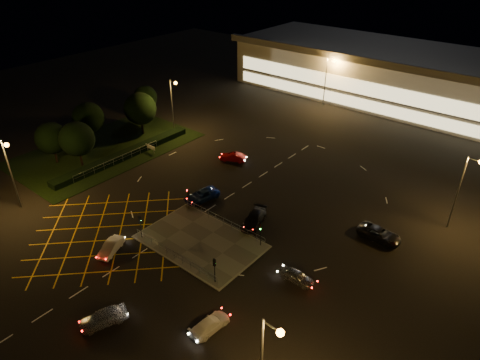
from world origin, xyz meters
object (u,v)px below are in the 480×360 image
Objects in this scene: signal_sw at (140,222)px; car_queue_white at (111,247)px; car_left_blue at (202,195)px; car_near_silver at (103,317)px; car_circ_red at (233,157)px; car_approach_white at (210,324)px; car_east_grey at (379,234)px; car_right_silver at (297,276)px; signal_ne at (261,230)px; car_far_dkgrey at (254,219)px; signal_nw at (188,195)px; signal_se at (215,266)px.

car_queue_white is (-0.78, -3.87, -1.71)m from signal_sw.
car_near_silver is at bearing -59.81° from car_left_blue.
car_near_silver reaches higher than car_circ_red.
car_circ_red is (-4.14, 11.57, -0.01)m from car_left_blue.
car_approach_white is (16.52, -0.96, -0.05)m from car_queue_white.
car_near_silver is 32.45m from car_east_grey.
car_right_silver is (11.08, 16.43, -0.13)m from car_near_silver.
signal_ne is at bearing 68.39° from car_right_silver.
signal_ne is 13.47m from car_approach_white.
signal_ne is 0.62× the size of car_far_dkgrey.
car_queue_white is 21.59m from car_right_silver.
car_east_grey is (23.06, 22.05, 0.07)m from car_queue_white.
car_approach_white is (20.22, -27.29, -0.08)m from car_circ_red.
car_east_grey is (22.63, 7.28, 0.03)m from car_left_blue.
car_east_grey is 1.25× the size of car_approach_white.
signal_nw is at bearing 133.23° from car_near_silver.
car_circ_red is at bearing 83.95° from car_east_grey.
car_approach_white is at bearing -34.07° from car_left_blue.
signal_nw is (-12.00, 7.99, 0.00)m from signal_se.
signal_sw is at bearing 146.37° from car_near_silver.
car_far_dkgrey is 17.50m from car_circ_red.
signal_nw is 12.00m from signal_ne.
car_queue_white is at bearing 78.57° from signal_sw.
signal_ne is at bearing 137.79° from car_east_grey.
signal_sw is 0.63× the size of car_left_blue.
car_right_silver is 12.99m from car_east_grey.
car_far_dkgrey is at bearing 24.06° from car_circ_red.
car_far_dkgrey reaches higher than car_approach_white.
car_queue_white is at bearing 1.52° from car_approach_white.
car_far_dkgrey is at bearing 34.42° from car_queue_white.
car_east_grey is at bearing 84.29° from car_near_silver.
car_far_dkgrey is (9.51, 14.87, 0.08)m from car_queue_white.
car_far_dkgrey is 1.20× the size of car_approach_white.
signal_nw is 0.75× the size of car_circ_red.
car_far_dkgrey is 1.36× the size of car_right_silver.
car_east_grey is (22.28, 10.19, -1.64)m from signal_nw.
car_circ_red reaches higher than car_queue_white.
signal_sw is at bearing 104.53° from car_right_silver.
signal_sw is 0.75× the size of car_approach_white.
car_approach_white is (-6.55, -23.01, -0.12)m from car_east_grey.
car_queue_white is (-12.78, -11.86, -1.71)m from signal_ne.
signal_sw is 0.84× the size of car_right_silver.
car_far_dkgrey reaches higher than car_right_silver.
signal_se is 0.70× the size of car_near_silver.
signal_sw reaches higher than car_near_silver.
car_far_dkgrey is 17.31m from car_approach_white.
car_near_silver is at bearing -62.55° from car_queue_white.
signal_sw is 14.13m from car_far_dkgrey.
car_circ_red is 0.99× the size of car_approach_white.
signal_ne is 0.60× the size of car_east_grey.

